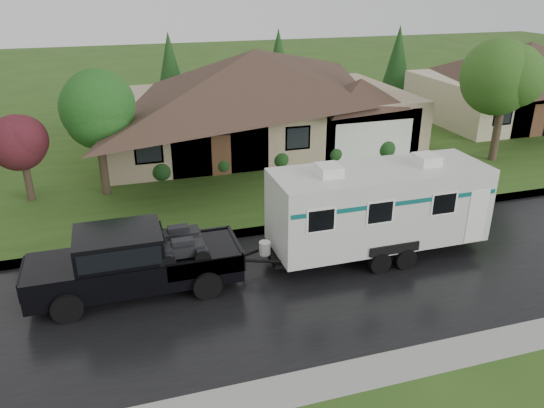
{
  "coord_description": "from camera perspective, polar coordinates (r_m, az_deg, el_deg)",
  "views": [
    {
      "loc": [
        -6.42,
        -16.41,
        9.61
      ],
      "look_at": [
        -0.7,
        2.0,
        1.3
      ],
      "focal_mm": 35.0,
      "sensor_mm": 36.0,
      "label": 1
    }
  ],
  "objects": [
    {
      "name": "pickup_truck",
      "position": [
        17.79,
        -14.94,
        -5.77
      ],
      "size": [
        6.72,
        2.55,
        2.24
      ],
      "color": "black",
      "rests_on": "ground"
    },
    {
      "name": "lawn",
      "position": [
        33.45,
        -5.5,
        6.65
      ],
      "size": [
        140.0,
        26.0,
        0.15
      ],
      "primitive_type": "cube",
      "color": "#2B4B17",
      "rests_on": "ground"
    },
    {
      "name": "tree_red",
      "position": [
        25.84,
        -25.45,
        6.27
      ],
      "size": [
        2.51,
        2.51,
        4.15
      ],
      "color": "#382B1E",
      "rests_on": "lawn"
    },
    {
      "name": "tree_right_green",
      "position": [
        31.24,
        23.86,
        12.25
      ],
      "size": [
        3.92,
        3.92,
        6.48
      ],
      "color": "#382B1E",
      "rests_on": "lawn"
    },
    {
      "name": "curb",
      "position": [
        21.92,
        1.57,
        -2.48
      ],
      "size": [
        140.0,
        0.5,
        0.15
      ],
      "primitive_type": "cube",
      "color": "gray",
      "rests_on": "ground"
    },
    {
      "name": "shrub_row",
      "position": [
        28.5,
        0.84,
        4.99
      ],
      "size": [
        13.6,
        1.0,
        1.0
      ],
      "color": "#143814",
      "rests_on": "lawn"
    },
    {
      "name": "house_neighbor",
      "position": [
        42.52,
        26.12,
        12.52
      ],
      "size": [
        15.12,
        9.72,
        6.45
      ],
      "color": "#C3B791",
      "rests_on": "lawn"
    },
    {
      "name": "house_main",
      "position": [
        32.05,
        -1.19,
        12.49
      ],
      "size": [
        19.44,
        10.8,
        6.9
      ],
      "color": "gray",
      "rests_on": "lawn"
    },
    {
      "name": "road",
      "position": [
        18.47,
        5.84,
        -8.15
      ],
      "size": [
        140.0,
        8.0,
        0.01
      ],
      "primitive_type": "cube",
      "color": "black",
      "rests_on": "ground"
    },
    {
      "name": "travel_trailer",
      "position": [
        19.58,
        11.38,
        -0.13
      ],
      "size": [
        8.28,
        2.91,
        3.72
      ],
      "color": "silver",
      "rests_on": "ground"
    },
    {
      "name": "tree_left_green",
      "position": [
        25.16,
        -18.37,
        9.17
      ],
      "size": [
        3.32,
        3.32,
        5.5
      ],
      "color": "#382B1E",
      "rests_on": "lawn"
    },
    {
      "name": "ground",
      "position": [
        20.07,
        3.63,
        -5.34
      ],
      "size": [
        140.0,
        140.0,
        0.0
      ],
      "primitive_type": "plane",
      "color": "#2B4B17",
      "rests_on": "ground"
    }
  ]
}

